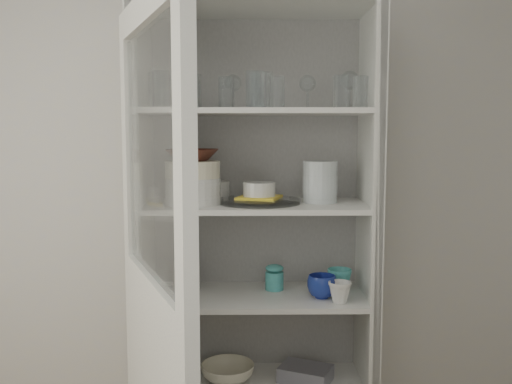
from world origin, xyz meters
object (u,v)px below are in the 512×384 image
at_px(goblet_1, 233,91).
at_px(cream_dish, 228,372).
at_px(pantry_cabinet, 256,272).
at_px(white_ramekin, 259,189).
at_px(glass_platter, 259,201).
at_px(teal_jar, 274,279).
at_px(yellow_trivet, 259,197).
at_px(mug_white, 340,292).
at_px(mug_blue, 322,287).
at_px(mug_teal, 339,280).
at_px(measuring_cups, 173,294).
at_px(terracotta_bowl, 192,155).
at_px(goblet_3, 350,89).
at_px(tin_box, 306,374).
at_px(cream_bowl, 193,169).
at_px(goblet_0, 161,88).
at_px(plate_stack_back, 207,190).
at_px(grey_bowl_stack, 320,182).
at_px(plate_stack_front, 193,191).
at_px(cupboard_door, 155,347).
at_px(goblet_2, 307,91).
at_px(white_canister, 186,275).

xyz_separation_m(goblet_1, cream_dish, (-0.03, -0.08, -1.25)).
distance_m(pantry_cabinet, white_ramekin, 0.39).
distance_m(glass_platter, teal_jar, 0.37).
height_order(yellow_trivet, mug_white, yellow_trivet).
distance_m(goblet_1, mug_blue, 0.93).
bearing_deg(goblet_1, mug_teal, -6.60).
distance_m(mug_teal, measuring_cups, 0.73).
bearing_deg(terracotta_bowl, goblet_3, 9.76).
bearing_deg(cream_dish, pantry_cabinet, 24.30).
xyz_separation_m(cream_dish, tin_box, (0.35, -0.01, -0.00)).
distance_m(pantry_cabinet, teal_jar, 0.09).
height_order(goblet_1, teal_jar, goblet_1).
bearing_deg(white_ramekin, mug_teal, 7.10).
bearing_deg(cream_dish, white_ramekin, -8.96).
xyz_separation_m(goblet_1, teal_jar, (0.18, -0.03, -0.83)).
height_order(measuring_cups, tin_box, measuring_cups).
xyz_separation_m(terracotta_bowl, white_ramekin, (0.28, 0.02, -0.15)).
bearing_deg(goblet_3, cream_bowl, -170.24).
relative_size(goblet_0, cream_bowl, 0.80).
bearing_deg(goblet_1, plate_stack_back, 158.31).
bearing_deg(white_ramekin, grey_bowl_stack, 6.86).
distance_m(plate_stack_front, tin_box, 0.96).
relative_size(cupboard_door, plate_stack_front, 8.38).
relative_size(goblet_3, tin_box, 0.84).
xyz_separation_m(terracotta_bowl, glass_platter, (0.28, 0.02, -0.20)).
distance_m(cupboard_door, mug_teal, 0.98).
relative_size(mug_blue, tin_box, 0.57).
bearing_deg(terracotta_bowl, plate_stack_back, 73.15).
relative_size(goblet_2, goblet_3, 0.90).
height_order(pantry_cabinet, goblet_2, pantry_cabinet).
relative_size(goblet_1, terracotta_bowl, 0.81).
bearing_deg(goblet_0, cupboard_door, -84.08).
bearing_deg(mug_blue, measuring_cups, 160.59).
bearing_deg(teal_jar, cream_bowl, -165.20).
bearing_deg(mug_teal, pantry_cabinet, 151.37).
bearing_deg(white_canister, white_ramekin, -11.10).
xyz_separation_m(goblet_3, cream_dish, (-0.54, -0.08, -1.26)).
xyz_separation_m(pantry_cabinet, plate_stack_back, (-0.22, 0.07, 0.36)).
xyz_separation_m(glass_platter, white_ramekin, (0.00, 0.00, 0.05)).
xyz_separation_m(plate_stack_back, tin_box, (0.44, -0.13, -0.81)).
distance_m(mug_teal, white_canister, 0.68).
bearing_deg(measuring_cups, plate_stack_back, 58.22).
xyz_separation_m(plate_stack_back, glass_platter, (0.23, -0.15, -0.03)).
bearing_deg(cupboard_door, white_ramekin, 129.49).
relative_size(goblet_2, plate_stack_back, 0.81).
distance_m(cupboard_door, yellow_trivet, 0.83).
relative_size(cupboard_door, mug_blue, 16.04).
relative_size(glass_platter, measuring_cups, 3.18).
height_order(goblet_1, plate_stack_front, goblet_1).
bearing_deg(yellow_trivet, white_canister, 168.90).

